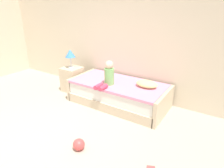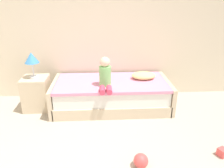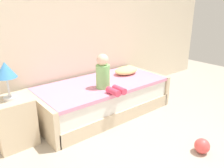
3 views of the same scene
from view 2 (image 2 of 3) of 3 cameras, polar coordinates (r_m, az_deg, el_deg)
wall_rear at (r=4.27m, az=-5.73°, el=15.58°), size 7.20×0.10×2.90m
bed at (r=4.01m, az=-0.20°, el=-2.68°), size 2.11×1.00×0.50m
nightstand at (r=4.15m, az=-19.18°, el=-2.31°), size 0.44×0.44×0.60m
table_lamp at (r=3.94m, az=-20.33°, el=6.16°), size 0.24×0.24×0.45m
child_figure at (r=3.62m, az=-1.80°, el=2.36°), size 0.20×0.51×0.50m
pillow at (r=4.06m, az=8.26°, el=2.23°), size 0.44×0.30×0.13m
toy_ball at (r=2.79m, az=7.58°, el=-19.31°), size 0.18×0.18×0.18m
toy_block at (r=3.27m, az=26.98°, el=-15.70°), size 0.14×0.14×0.11m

